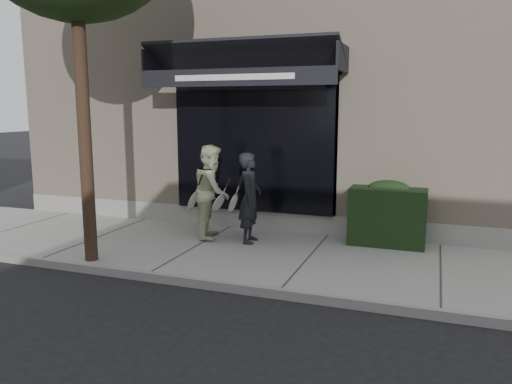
% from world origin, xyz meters
% --- Properties ---
extents(ground, '(80.00, 80.00, 0.00)m').
position_xyz_m(ground, '(0.00, 0.00, 0.00)').
color(ground, black).
rests_on(ground, ground).
extents(sidewalk, '(20.00, 3.00, 0.12)m').
position_xyz_m(sidewalk, '(0.00, 0.00, 0.06)').
color(sidewalk, '#A2A19C').
rests_on(sidewalk, ground).
extents(curb, '(20.00, 0.10, 0.14)m').
position_xyz_m(curb, '(0.00, -1.55, 0.07)').
color(curb, gray).
rests_on(curb, ground).
extents(building_facade, '(14.30, 8.04, 5.64)m').
position_xyz_m(building_facade, '(-0.01, 4.96, 2.74)').
color(building_facade, beige).
rests_on(building_facade, ground).
extents(hedge, '(1.30, 0.70, 1.14)m').
position_xyz_m(hedge, '(1.10, 1.25, 0.66)').
color(hedge, black).
rests_on(hedge, sidewalk).
extents(pedestrian_front, '(0.79, 0.83, 1.61)m').
position_xyz_m(pedestrian_front, '(-1.22, 0.54, 0.92)').
color(pedestrian_front, black).
rests_on(pedestrian_front, sidewalk).
extents(pedestrian_back, '(0.87, 0.99, 1.72)m').
position_xyz_m(pedestrian_back, '(-1.99, 0.65, 0.98)').
color(pedestrian_back, beige).
rests_on(pedestrian_back, sidewalk).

